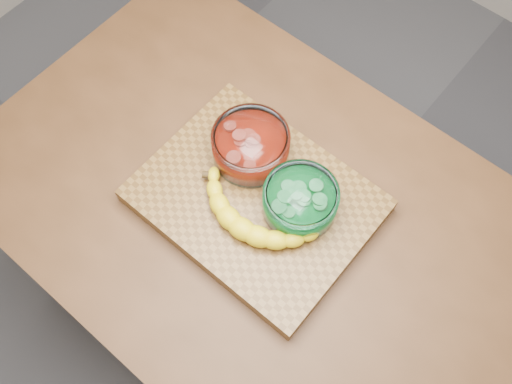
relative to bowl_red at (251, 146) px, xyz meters
The scene contains 6 objects.
ground 0.98m from the bowl_red, 43.71° to the right, with size 3.50×3.50×0.00m, color #4F4F53.
counter 0.53m from the bowl_red, 43.71° to the right, with size 1.20×0.80×0.90m, color #4B2D16.
cutting_board 0.11m from the bowl_red, 43.71° to the right, with size 0.45×0.35×0.04m, color brown.
bowl_red is the anchor object (origin of this frame).
bowl_green 0.15m from the bowl_red, 11.61° to the right, with size 0.15×0.15×0.07m.
banana 0.14m from the bowl_red, 48.87° to the right, with size 0.29×0.14×0.04m, color yellow, non-canonical shape.
Camera 1 is at (0.32, -0.38, 1.97)m, focal length 40.00 mm.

